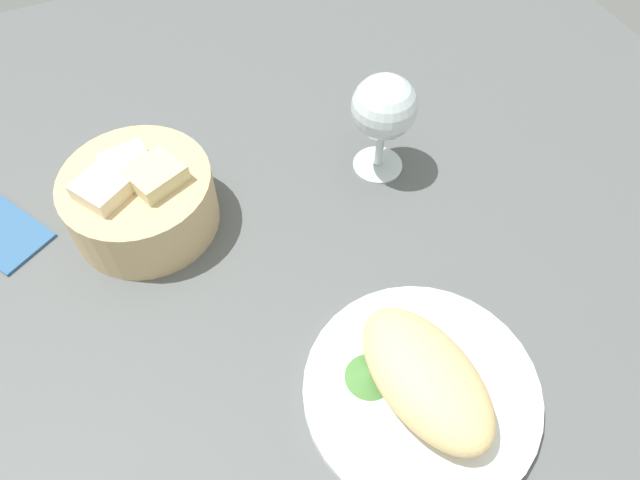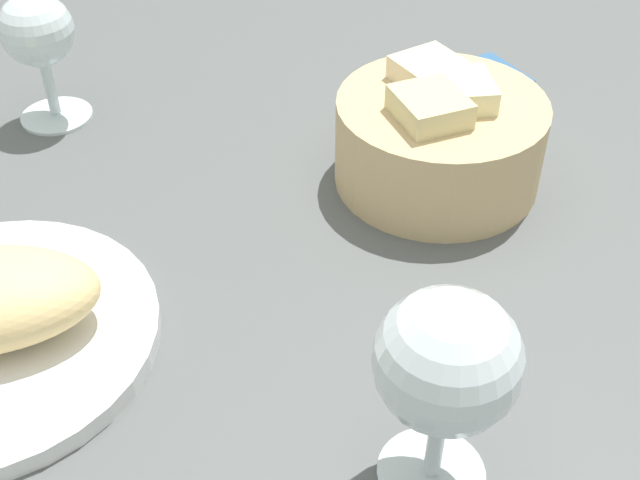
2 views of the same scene
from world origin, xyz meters
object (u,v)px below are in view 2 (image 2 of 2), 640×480
bread_basket (439,137)px  wine_glass_far (39,38)px  wine_glass_near (447,368)px  folded_napkin (470,79)px

bread_basket → wine_glass_far: (-34.37, 9.79, 3.84)cm
bread_basket → wine_glass_far: bearing=164.1°
bread_basket → wine_glass_near: size_ratio=1.23×
folded_napkin → bread_basket: bearing=-138.2°
folded_napkin → wine_glass_near: bearing=-130.9°
wine_glass_far → folded_napkin: wine_glass_far is taller
bread_basket → folded_napkin: bread_basket is taller
wine_glass_far → bread_basket: bearing=-15.9°
wine_glass_near → wine_glass_far: wine_glass_near is taller
wine_glass_far → folded_napkin: 40.83cm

